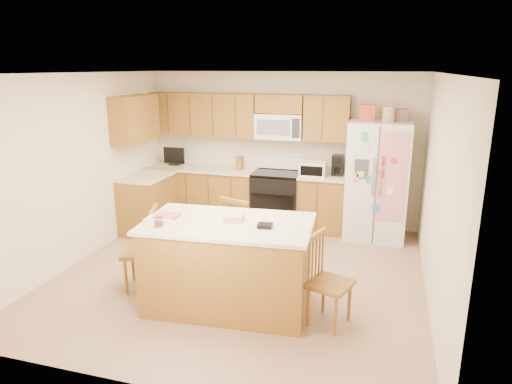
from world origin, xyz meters
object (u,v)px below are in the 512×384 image
(island, at_px, (228,264))
(windsor_chair_right, at_px, (328,282))
(refrigerator, at_px, (377,179))
(stove, at_px, (277,198))
(windsor_chair_back, at_px, (241,238))
(windsor_chair_left, at_px, (143,251))

(island, xyz_separation_m, windsor_chair_right, (1.09, -0.07, -0.04))
(refrigerator, distance_m, windsor_chair_right, 2.78)
(island, bearing_deg, windsor_chair_right, -3.45)
(refrigerator, height_order, island, refrigerator)
(island, bearing_deg, refrigerator, 61.23)
(stove, height_order, island, stove)
(refrigerator, xyz_separation_m, windsor_chair_back, (-1.56, -1.86, -0.43))
(windsor_chair_left, xyz_separation_m, windsor_chair_back, (1.00, 0.68, 0.02))
(refrigerator, relative_size, windsor_chair_back, 1.97)
(stove, xyz_separation_m, windsor_chair_left, (-0.99, -2.60, -0.00))
(windsor_chair_left, relative_size, windsor_chair_back, 0.96)
(windsor_chair_left, height_order, windsor_chair_back, windsor_chair_back)
(island, relative_size, windsor_chair_back, 1.80)
(stove, relative_size, windsor_chair_right, 1.17)
(windsor_chair_back, bearing_deg, stove, 90.17)
(refrigerator, bearing_deg, stove, 177.70)
(refrigerator, xyz_separation_m, windsor_chair_left, (-2.56, -2.54, -0.45))
(stove, bearing_deg, island, -87.58)
(windsor_chair_back, distance_m, windsor_chair_right, 1.48)
(island, xyz_separation_m, windsor_chair_left, (-1.11, 0.11, -0.02))
(refrigerator, xyz_separation_m, island, (-1.46, -2.65, -0.43))
(windsor_chair_right, bearing_deg, windsor_chair_back, 144.44)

